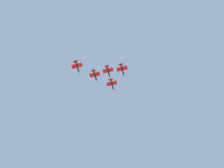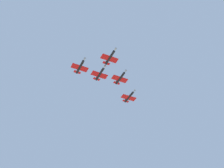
# 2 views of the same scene
# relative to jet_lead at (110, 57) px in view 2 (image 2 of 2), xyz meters

# --- Properties ---
(jet_lead) EXTENTS (9.67, 12.10, 2.68)m
(jet_lead) POSITION_rel_jet_lead_xyz_m (0.00, 0.00, 0.00)
(jet_lead) COLOR black
(jet_port_inner) EXTENTS (9.67, 12.10, 2.68)m
(jet_port_inner) POSITION_rel_jet_lead_xyz_m (-16.67, -3.72, -0.17)
(jet_port_inner) COLOR black
(jet_starboard_inner) EXTENTS (9.67, 12.10, 2.68)m
(jet_starboard_inner) POSITION_rel_jet_lead_xyz_m (3.72, -16.67, -1.20)
(jet_starboard_inner) COLOR black
(jet_port_outer) EXTENTS (9.67, 12.10, 2.68)m
(jet_port_outer) POSITION_rel_jet_lead_xyz_m (-7.12, -11.22, -0.75)
(jet_port_outer) COLOR black
(jet_starboard_outer) EXTENTS (9.67, 12.10, 2.68)m
(jet_starboard_outer) POSITION_rel_jet_lead_xyz_m (-33.35, -7.45, -1.20)
(jet_starboard_outer) COLOR black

